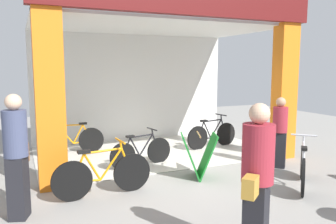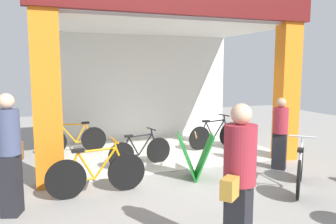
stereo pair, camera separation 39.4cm
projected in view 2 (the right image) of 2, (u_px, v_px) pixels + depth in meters
The scene contains 11 objects.
ground_plane at pixel (182, 170), 7.22m from camera, with size 19.60×19.60×0.00m, color gray.
shop_facade at pixel (156, 68), 8.52m from camera, with size 6.00×3.75×4.05m.
bicycle_inside_0 at pixel (140, 151), 7.52m from camera, with size 1.49×0.41×0.83m.
bicycle_inside_1 at pixel (215, 135), 9.16m from camera, with size 1.63×0.45×0.90m.
bicycle_inside_2 at pixel (74, 139), 8.66m from camera, with size 1.63×0.45×0.90m.
bicycle_parked_0 at pixel (300, 169), 6.07m from camera, with size 1.21×1.23×0.92m.
bicycle_parked_1 at pixel (97, 173), 5.81m from camera, with size 1.71×0.47×0.94m.
sandwich_board_sign at pixel (195, 156), 6.69m from camera, with size 0.87×0.82×0.89m.
pedestrian_1 at pixel (10, 153), 4.96m from camera, with size 0.42×0.60×1.81m.
pedestrian_2 at pixel (280, 133), 7.25m from camera, with size 0.44×0.44×1.54m.
pedestrian_3 at pixel (239, 180), 3.76m from camera, with size 0.62×0.57×1.79m.
Camera 2 is at (-2.79, -6.42, 2.18)m, focal length 36.35 mm.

